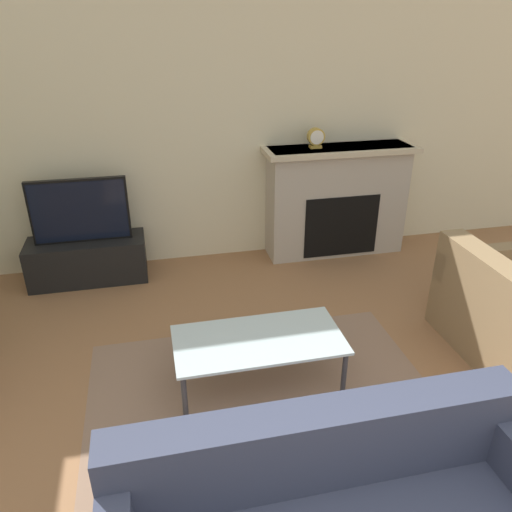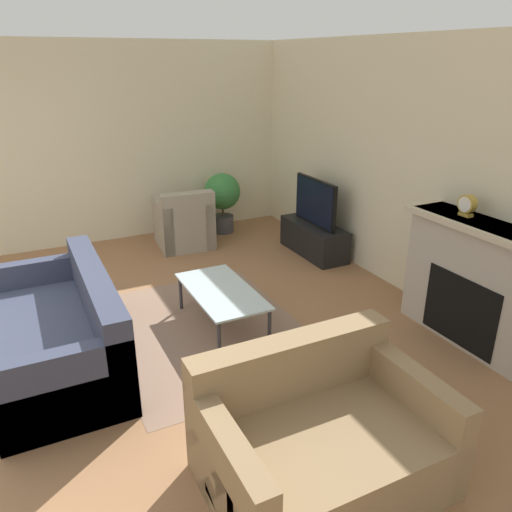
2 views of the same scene
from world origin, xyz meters
The scene contains 12 objects.
wall_back centered at (0.00, 4.47, 1.35)m, with size 8.90×0.06×2.70m.
wall_left centered at (-2.98, 2.22, 1.35)m, with size 0.06×7.44×2.70m.
area_rug centered at (0.09, 2.11, 0.00)m, with size 2.34×1.77×0.00m.
fireplace centered at (1.38, 4.24, 0.60)m, with size 1.56×0.44×1.15m.
tv_stand centered at (-1.17, 4.15, 0.21)m, with size 1.09×0.42×0.42m.
tv centered at (-1.17, 4.14, 0.72)m, with size 0.88×0.06×0.60m.
couch_sectional centered at (0.11, 0.81, 0.29)m, with size 1.93×0.95×0.82m.
couch_loveseat centered at (2.12, 2.09, 0.29)m, with size 1.00×1.41×0.82m.
armchair_by_window centered at (-2.22, 2.69, 0.30)m, with size 0.82×0.77×0.82m.
coffee_table centered at (0.09, 2.29, 0.36)m, with size 1.14×0.57×0.39m.
potted_plant centered at (-2.54, 3.40, 0.56)m, with size 0.53×0.53×0.89m.
mantel_clock centered at (1.11, 4.25, 1.25)m, with size 0.17×0.07×0.20m.
Camera 2 is at (4.11, 0.67, 2.48)m, focal length 35.00 mm.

